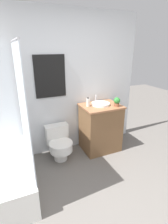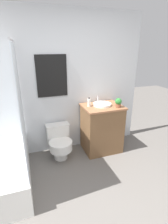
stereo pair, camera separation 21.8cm
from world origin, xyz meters
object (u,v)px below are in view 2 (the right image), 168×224
Objects in this scene: sink at (102,104)px; soap_bottle at (89,103)px; potted_plant at (118,102)px; toilet at (60,142)px.

soap_bottle is (-0.24, 0.02, 0.05)m from sink.
soap_bottle reaches higher than sink.
potted_plant is (0.22, -0.19, 0.07)m from sink.
sink reaches higher than toilet.
toilet is at bearing -177.99° from soap_bottle.
potted_plant reaches higher than toilet.
soap_bottle is 0.51m from potted_plant.
toilet is 1.26m from potted_plant.
soap_bottle is at bearing 155.95° from potted_plant.
soap_bottle is 0.99× the size of potted_plant.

